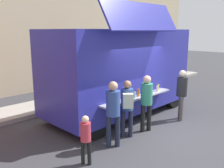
# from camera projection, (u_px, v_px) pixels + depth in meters

# --- Properties ---
(ground_plane) EXTENTS (60.00, 60.00, 0.00)m
(ground_plane) POSITION_uv_depth(u_px,v_px,m) (166.00, 133.00, 7.47)
(ground_plane) COLOR #38383D
(food_truck_main) EXTENTS (5.57, 2.82, 3.84)m
(food_truck_main) POSITION_uv_depth(u_px,v_px,m) (120.00, 69.00, 8.91)
(food_truck_main) COLOR #2C2E9F
(food_truck_main) RESTS_ON ground
(trash_bin) EXTENTS (0.60, 0.60, 1.01)m
(trash_bin) POSITION_uv_depth(u_px,v_px,m) (141.00, 77.00, 13.68)
(trash_bin) COLOR #306437
(trash_bin) RESTS_ON ground
(customer_front_ordering) EXTENTS (0.35, 0.35, 1.73)m
(customer_front_ordering) POSITION_uv_depth(u_px,v_px,m) (146.00, 98.00, 7.43)
(customer_front_ordering) COLOR black
(customer_front_ordering) RESTS_ON ground
(customer_mid_with_backpack) EXTENTS (0.51, 0.52, 1.66)m
(customer_mid_with_backpack) POSITION_uv_depth(u_px,v_px,m) (127.00, 103.00, 6.97)
(customer_mid_with_backpack) COLOR #202238
(customer_mid_with_backpack) RESTS_ON ground
(customer_rear_waiting) EXTENTS (0.36, 0.36, 1.77)m
(customer_rear_waiting) POSITION_uv_depth(u_px,v_px,m) (113.00, 108.00, 6.40)
(customer_rear_waiting) COLOR #1E243A
(customer_rear_waiting) RESTS_ON ground
(customer_extra_browsing) EXTENTS (0.35, 0.35, 1.73)m
(customer_extra_browsing) POSITION_uv_depth(u_px,v_px,m) (182.00, 91.00, 8.41)
(customer_extra_browsing) COLOR #4F4745
(customer_extra_browsing) RESTS_ON ground
(child_near_queue) EXTENTS (0.24, 0.24, 1.17)m
(child_near_queue) POSITION_uv_depth(u_px,v_px,m) (86.00, 136.00, 5.59)
(child_near_queue) COLOR black
(child_near_queue) RESTS_ON ground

